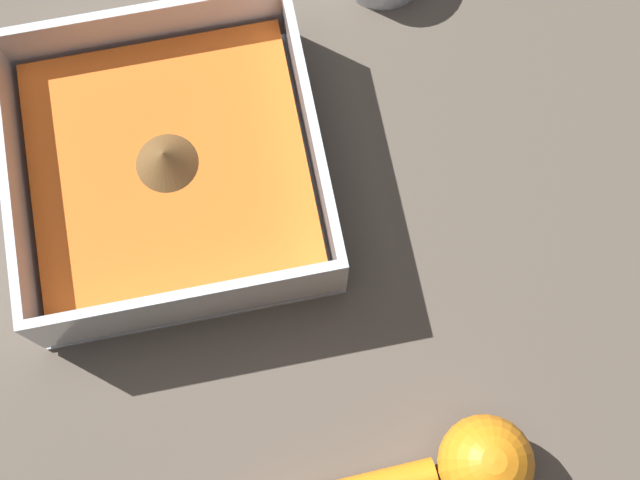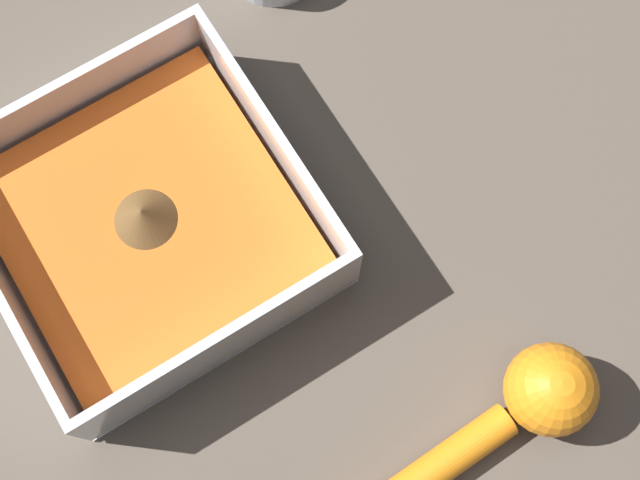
% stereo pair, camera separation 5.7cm
% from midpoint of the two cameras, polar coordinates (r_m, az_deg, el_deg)
% --- Properties ---
extents(ground_plane, '(4.00, 4.00, 0.00)m').
position_cam_midpoint_polar(ground_plane, '(0.62, -9.74, 2.48)').
color(ground_plane, brown).
extents(square_dish, '(0.20, 0.20, 0.07)m').
position_cam_midpoint_polar(square_dish, '(0.60, -13.46, 0.41)').
color(square_dish, silver).
rests_on(square_dish, ground_plane).
extents(lemon_squeezer, '(0.06, 0.19, 0.06)m').
position_cam_midpoint_polar(lemon_squeezer, '(0.56, 9.90, -11.22)').
color(lemon_squeezer, orange).
rests_on(lemon_squeezer, ground_plane).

